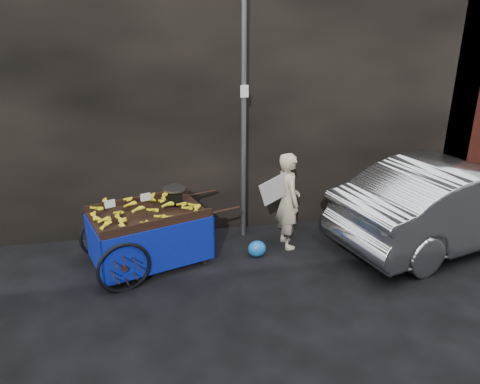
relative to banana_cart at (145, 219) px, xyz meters
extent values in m
plane|color=black|center=(1.28, -0.62, -0.74)|extent=(80.00, 80.00, 0.00)
cube|color=black|center=(0.28, 1.98, 1.76)|extent=(11.00, 2.00, 5.00)
cylinder|color=slate|center=(1.58, 0.68, 1.26)|extent=(0.08, 0.08, 4.00)
cube|color=white|center=(1.58, 0.63, 1.66)|extent=(0.12, 0.02, 0.18)
cube|color=black|center=(0.05, 0.02, 0.05)|extent=(1.80, 1.43, 0.06)
cube|color=black|center=(-0.10, 0.45, 0.12)|extent=(1.51, 0.53, 0.10)
cube|color=black|center=(0.19, -0.42, 0.12)|extent=(1.51, 0.53, 0.10)
cube|color=black|center=(0.83, -0.14, -0.34)|extent=(0.06, 0.06, 0.79)
cube|color=black|center=(0.58, 0.61, -0.34)|extent=(0.06, 0.06, 0.79)
cylinder|color=black|center=(1.15, -0.03, 0.05)|extent=(0.48, 0.19, 0.04)
cylinder|color=black|center=(0.91, 0.71, 0.05)|extent=(0.48, 0.19, 0.04)
torus|color=black|center=(-0.30, -0.66, -0.39)|extent=(0.72, 0.28, 0.74)
torus|color=black|center=(-0.63, 0.35, -0.39)|extent=(0.72, 0.28, 0.74)
cylinder|color=black|center=(-0.47, -0.15, -0.39)|extent=(0.39, 1.06, 0.05)
cube|color=#06097F|center=(0.21, -0.46, -0.28)|extent=(1.54, 0.53, 0.67)
cube|color=#06097F|center=(-0.11, 0.49, -0.28)|extent=(1.54, 0.53, 0.67)
cube|color=#06097F|center=(-0.71, -0.24, -0.28)|extent=(0.34, 0.98, 0.67)
cube|color=#06097F|center=(0.81, 0.27, -0.28)|extent=(0.34, 0.98, 0.67)
cube|color=black|center=(0.45, 0.20, 0.22)|extent=(0.21, 0.19, 0.16)
cylinder|color=silver|center=(0.45, 0.20, 0.36)|extent=(0.42, 0.42, 0.03)
cube|color=white|center=(-0.43, -0.26, 0.38)|extent=(0.13, 0.05, 0.11)
cube|color=white|center=(0.04, -0.10, 0.38)|extent=(0.13, 0.05, 0.11)
imported|color=beige|center=(2.19, 0.20, 0.03)|extent=(0.41, 0.59, 1.54)
cube|color=beige|center=(1.95, 0.06, 0.30)|extent=(0.57, 0.18, 0.50)
ellipsoid|color=blue|center=(1.64, -0.08, -0.61)|extent=(0.28, 0.22, 0.25)
imported|color=#BABDC2|center=(4.86, -0.12, -0.05)|extent=(4.39, 2.52, 1.37)
camera|label=1|loc=(0.21, -6.24, 2.83)|focal=35.00mm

